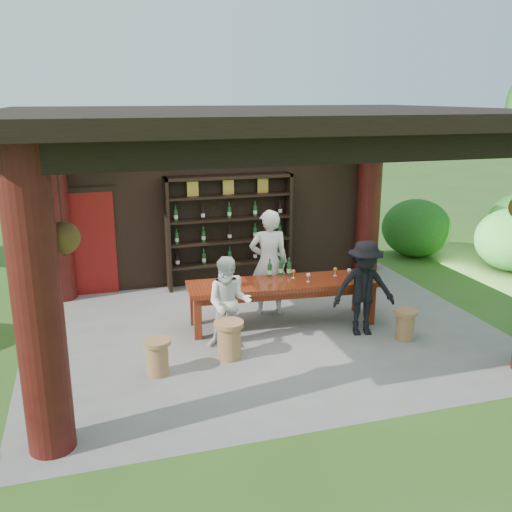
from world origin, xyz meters
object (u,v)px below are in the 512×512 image
object	(u,v)px
wine_shelf	(230,231)
guest_woman	(229,303)
stool_near_right	(405,324)
napkin_basket	(232,281)
tasting_table	(282,288)
stool_near_left	(229,339)
host	(269,262)
guest_man	(364,288)
stool_far_left	(157,356)

from	to	relation	value
wine_shelf	guest_woman	xyz separation A→B (m)	(-0.75, -2.90, -0.40)
stool_near_right	napkin_basket	world-z (taller)	napkin_basket
tasting_table	napkin_basket	xyz separation A→B (m)	(-0.84, 0.04, 0.19)
tasting_table	stool_near_left	bearing A→B (deg)	-139.56
stool_near_right	guest_woman	bearing A→B (deg)	169.31
wine_shelf	stool_near_left	bearing A→B (deg)	-104.46
host	guest_man	world-z (taller)	host
stool_far_left	guest_woman	size ratio (longest dim) A/B	0.36
tasting_table	host	world-z (taller)	host
tasting_table	stool_near_left	distance (m)	1.55
host	guest_man	xyz separation A→B (m)	(1.16, -1.29, -0.16)
stool_near_right	stool_near_left	bearing A→B (deg)	177.28
stool_near_right	host	bearing A→B (deg)	135.45
stool_near_left	guest_man	bearing A→B (deg)	6.29
stool_near_right	wine_shelf	bearing A→B (deg)	119.82
tasting_table	napkin_basket	size ratio (longest dim) A/B	12.20
tasting_table	host	size ratio (longest dim) A/B	1.72
tasting_table	napkin_basket	bearing A→B (deg)	177.53
stool_near_left	host	bearing A→B (deg)	54.54
stool_near_right	stool_far_left	bearing A→B (deg)	-178.92
stool_near_left	guest_man	size ratio (longest dim) A/B	0.37
stool_far_left	napkin_basket	size ratio (longest dim) A/B	1.95
napkin_basket	guest_man	bearing A→B (deg)	-21.67
stool_near_left	stool_near_right	xyz separation A→B (m)	(2.80, -0.13, -0.05)
tasting_table	guest_man	bearing A→B (deg)	-33.70
wine_shelf	napkin_basket	size ratio (longest dim) A/B	9.66
stool_near_left	stool_far_left	distance (m)	1.08
stool_near_right	guest_woman	world-z (taller)	guest_woman
napkin_basket	stool_near_left	bearing A→B (deg)	-107.21
napkin_basket	tasting_table	bearing A→B (deg)	-2.47
wine_shelf	napkin_basket	distance (m)	2.34
tasting_table	stool_far_left	xyz separation A→B (m)	(-2.22, -1.19, -0.36)
stool_near_right	stool_far_left	distance (m)	3.86
tasting_table	guest_man	distance (m)	1.33
tasting_table	stool_near_right	world-z (taller)	tasting_table
stool_near_left	stool_far_left	world-z (taller)	stool_near_left
tasting_table	guest_woman	distance (m)	1.22
tasting_table	stool_near_right	distance (m)	2.03
stool_near_right	guest_man	size ratio (longest dim) A/B	0.31
guest_man	tasting_table	bearing A→B (deg)	155.85
stool_near_left	host	world-z (taller)	host
napkin_basket	host	bearing A→B (deg)	33.68
stool_near_right	guest_man	distance (m)	0.84
tasting_table	guest_woman	bearing A→B (deg)	-150.10
host	napkin_basket	xyz separation A→B (m)	(-0.78, -0.52, -0.10)
stool_near_right	guest_woman	xyz separation A→B (m)	(-2.70, 0.51, 0.46)
wine_shelf	host	size ratio (longest dim) A/B	1.36
stool_far_left	host	world-z (taller)	host
wine_shelf	stool_near_left	xyz separation A→B (m)	(-0.85, -3.28, -0.81)
tasting_table	guest_man	size ratio (longest dim) A/B	2.07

